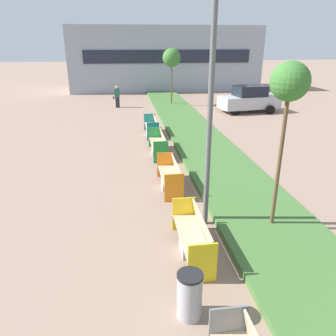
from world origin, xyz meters
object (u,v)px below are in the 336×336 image
object	(u,v)px
street_lamp_post	(212,67)
pedestrian_walking	(117,97)
sapling_tree_far	(172,58)
bench_green_frame	(159,146)
bench_yellow_frame	(193,239)
parked_car_distant	(249,99)
bench_teal_frame	(152,128)
litter_bin	(190,295)
sapling_tree_near	(289,86)
bench_orange_frame	(171,178)

from	to	relation	value
street_lamp_post	pedestrian_walking	world-z (taller)	street_lamp_post
street_lamp_post	sapling_tree_far	distance (m)	18.07
bench_green_frame	sapling_tree_far	xyz separation A→B (m)	(2.33, 11.79, 3.22)
bench_yellow_frame	bench_green_frame	world-z (taller)	same
parked_car_distant	bench_yellow_frame	bearing A→B (deg)	-123.13
bench_teal_frame	litter_bin	xyz separation A→B (m)	(-0.48, -12.67, 0.10)
sapling_tree_near	sapling_tree_far	world-z (taller)	sapling_tree_near
sapling_tree_near	sapling_tree_far	xyz separation A→B (m)	(0.00, 18.48, -0.21)
bench_teal_frame	parked_car_distant	size ratio (longest dim) A/B	0.50
sapling_tree_near	parked_car_distant	world-z (taller)	sapling_tree_near
bench_teal_frame	sapling_tree_far	bearing A→B (deg)	74.66
bench_yellow_frame	street_lamp_post	xyz separation A→B (m)	(0.61, 1.28, 3.82)
bench_orange_frame	litter_bin	bearing A→B (deg)	-94.83
bench_teal_frame	parked_car_distant	distance (m)	9.12
bench_green_frame	parked_car_distant	size ratio (longest dim) A/B	0.54
street_lamp_post	parked_car_distant	size ratio (longest dim) A/B	1.73
bench_teal_frame	sapling_tree_near	size ratio (longest dim) A/B	0.51
street_lamp_post	sapling_tree_far	bearing A→B (deg)	84.54
bench_green_frame	sapling_tree_near	bearing A→B (deg)	-70.82
bench_yellow_frame	bench_teal_frame	distance (m)	10.76
bench_orange_frame	litter_bin	xyz separation A→B (m)	(-0.48, -5.67, 0.10)
bench_yellow_frame	pedestrian_walking	xyz separation A→B (m)	(-1.89, 19.04, 0.46)
bench_yellow_frame	parked_car_distant	size ratio (longest dim) A/B	0.49
bench_orange_frame	bench_green_frame	size ratio (longest dim) A/B	0.90
parked_car_distant	bench_green_frame	bearing A→B (deg)	-139.29
bench_orange_frame	street_lamp_post	bearing A→B (deg)	-76.20
street_lamp_post	pedestrian_walking	distance (m)	18.25
pedestrian_walking	parked_car_distant	size ratio (longest dim) A/B	0.37
litter_bin	sapling_tree_near	xyz separation A→B (m)	(2.81, 2.68, 3.34)
pedestrian_walking	bench_orange_frame	bearing A→B (deg)	-82.94
pedestrian_walking	bench_green_frame	bearing A→B (deg)	-80.70
bench_orange_frame	pedestrian_walking	distance (m)	15.39
pedestrian_walking	parked_car_distant	xyz separation A→B (m)	(9.35, -3.04, 0.09)
bench_teal_frame	sapling_tree_near	distance (m)	10.82
bench_yellow_frame	bench_teal_frame	bearing A→B (deg)	90.00
litter_bin	pedestrian_walking	bearing A→B (deg)	93.86
pedestrian_walking	street_lamp_post	bearing A→B (deg)	-81.98
sapling_tree_far	bench_yellow_frame	bearing A→B (deg)	-96.90
litter_bin	sapling_tree_far	xyz separation A→B (m)	(2.81, 21.16, 3.13)
sapling_tree_near	pedestrian_walking	bearing A→B (deg)	103.02
bench_orange_frame	parked_car_distant	size ratio (longest dim) A/B	0.49
litter_bin	sapling_tree_far	size ratio (longest dim) A/B	0.22
sapling_tree_far	pedestrian_walking	world-z (taller)	sapling_tree_far
sapling_tree_near	bench_orange_frame	bearing A→B (deg)	127.88
bench_teal_frame	sapling_tree_far	distance (m)	9.38
street_lamp_post	sapling_tree_far	xyz separation A→B (m)	(1.72, 17.98, -0.60)
bench_green_frame	street_lamp_post	xyz separation A→B (m)	(0.61, -6.19, 3.82)
pedestrian_walking	parked_car_distant	world-z (taller)	parked_car_distant
street_lamp_post	parked_car_distant	xyz separation A→B (m)	(6.84, 14.71, -3.28)
litter_bin	sapling_tree_far	world-z (taller)	sapling_tree_far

